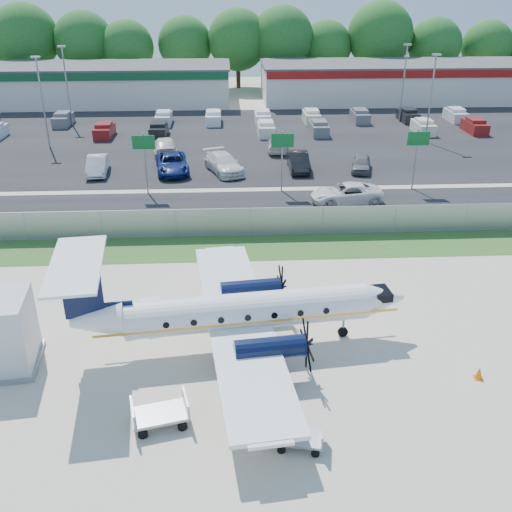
{
  "coord_description": "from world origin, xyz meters",
  "views": [
    {
      "loc": [
        -1.45,
        -21.8,
        15.8
      ],
      "look_at": [
        0.0,
        6.0,
        2.3
      ],
      "focal_mm": 40.0,
      "sensor_mm": 36.0,
      "label": 1
    }
  ],
  "objects_px": {
    "pushback_tug": "(145,314)",
    "baggage_cart_far": "(160,413)",
    "aircraft": "(240,311)",
    "baggage_cart_near": "(300,436)"
  },
  "relations": [
    {
      "from": "pushback_tug",
      "to": "baggage_cart_far",
      "type": "xyz_separation_m",
      "value": [
        1.47,
        -7.33,
        -0.05
      ]
    },
    {
      "from": "pushback_tug",
      "to": "aircraft",
      "type": "bearing_deg",
      "value": -24.52
    },
    {
      "from": "pushback_tug",
      "to": "baggage_cart_far",
      "type": "relative_size",
      "value": 1.04
    },
    {
      "from": "aircraft",
      "to": "baggage_cart_far",
      "type": "bearing_deg",
      "value": -122.67
    },
    {
      "from": "aircraft",
      "to": "pushback_tug",
      "type": "xyz_separation_m",
      "value": [
        -4.78,
        2.18,
        -1.36
      ]
    },
    {
      "from": "baggage_cart_near",
      "to": "baggage_cart_far",
      "type": "xyz_separation_m",
      "value": [
        -5.32,
        1.43,
        0.09
      ]
    },
    {
      "from": "baggage_cart_near",
      "to": "baggage_cart_far",
      "type": "bearing_deg",
      "value": 164.9
    },
    {
      "from": "pushback_tug",
      "to": "baggage_cart_far",
      "type": "distance_m",
      "value": 7.48
    },
    {
      "from": "aircraft",
      "to": "baggage_cart_far",
      "type": "distance_m",
      "value": 6.28
    },
    {
      "from": "baggage_cart_near",
      "to": "aircraft",
      "type": "bearing_deg",
      "value": 107.0
    }
  ]
}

